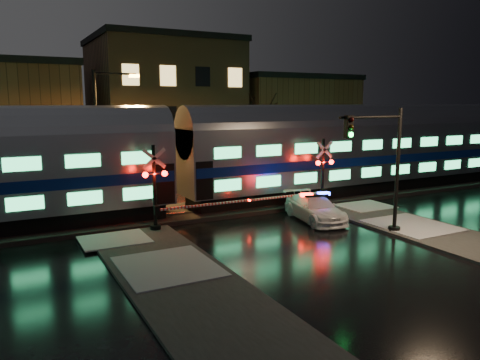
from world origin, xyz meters
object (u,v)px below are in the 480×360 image
crossing_signal_left (162,196)px  traffic_light (383,169)px  crossing_signal_right (318,181)px  streetlight (101,130)px  police_car (315,208)px

crossing_signal_left → traffic_light: (9.00, -5.59, 1.44)m
crossing_signal_right → streetlight: streetlight is taller
crossing_signal_right → traffic_light: bearing=-95.1°
police_car → crossing_signal_left: size_ratio=0.82×
traffic_light → streetlight: streetlight is taller
crossing_signal_right → streetlight: size_ratio=0.73×
crossing_signal_left → traffic_light: 10.69m
streetlight → traffic_light: bearing=-49.6°
police_car → traffic_light: traffic_light is taller
crossing_signal_left → traffic_light: size_ratio=1.00×
crossing_signal_right → traffic_light: (-0.50, -5.59, 1.47)m
police_car → traffic_light: bearing=-65.5°
police_car → streetlight: 13.27m
traffic_light → streetlight: bearing=138.9°
crossing_signal_left → streetlight: streetlight is taller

